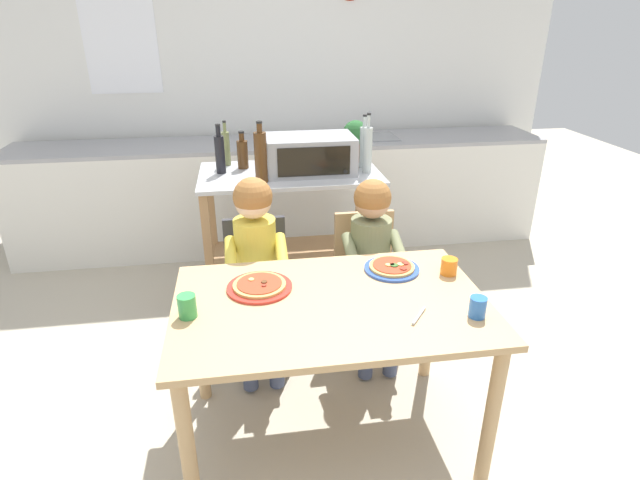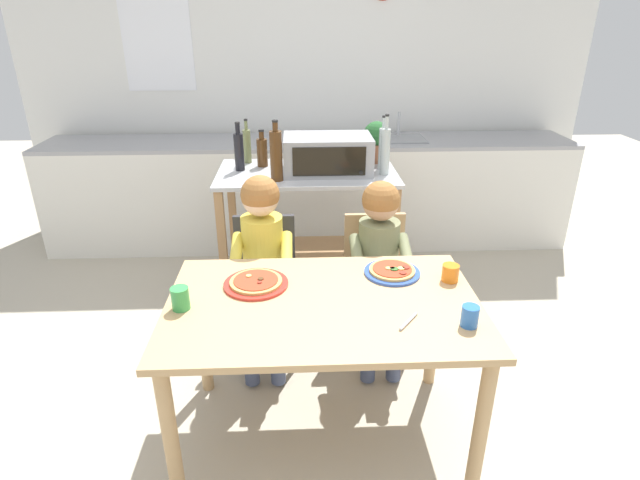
% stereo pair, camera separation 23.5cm
% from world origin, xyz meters
% --- Properties ---
extents(ground_plane, '(10.58, 10.58, 0.00)m').
position_xyz_m(ground_plane, '(0.00, 1.06, 0.00)').
color(ground_plane, '#B7AD99').
extents(back_wall_tiled, '(4.81, 0.14, 2.70)m').
position_xyz_m(back_wall_tiled, '(-0.00, 2.70, 1.35)').
color(back_wall_tiled, white).
rests_on(back_wall_tiled, ground).
extents(kitchen_counter, '(4.33, 0.60, 1.09)m').
position_xyz_m(kitchen_counter, '(0.00, 2.29, 0.45)').
color(kitchen_counter, silver).
rests_on(kitchen_counter, ground).
extents(kitchen_island_cart, '(1.15, 0.64, 0.92)m').
position_xyz_m(kitchen_island_cart, '(-0.04, 1.32, 0.62)').
color(kitchen_island_cart, '#B7BABF').
rests_on(kitchen_island_cart, ground).
extents(toaster_oven, '(0.55, 0.36, 0.23)m').
position_xyz_m(toaster_oven, '(0.09, 1.30, 1.03)').
color(toaster_oven, '#999BA0').
rests_on(toaster_oven, kitchen_island_cart).
extents(bottle_slim_sauce, '(0.05, 0.05, 0.29)m').
position_xyz_m(bottle_slim_sauce, '(-0.43, 1.55, 1.04)').
color(bottle_slim_sauce, olive).
rests_on(bottle_slim_sauce, kitchen_island_cart).
extents(bottle_squat_spirits, '(0.06, 0.06, 0.31)m').
position_xyz_m(bottle_squat_spirits, '(-0.47, 1.37, 1.05)').
color(bottle_squat_spirits, black).
rests_on(bottle_squat_spirits, kitchen_island_cart).
extents(bottle_tall_green_wine, '(0.07, 0.07, 0.36)m').
position_xyz_m(bottle_tall_green_wine, '(-0.22, 1.14, 1.07)').
color(bottle_tall_green_wine, '#4C2D14').
rests_on(bottle_tall_green_wine, kitchen_island_cart).
extents(bottle_dark_olive_oil, '(0.07, 0.07, 0.24)m').
position_xyz_m(bottle_dark_olive_oil, '(-0.33, 1.46, 1.02)').
color(bottle_dark_olive_oil, '#4C2D14').
rests_on(bottle_dark_olive_oil, kitchen_island_cart).
extents(bottle_brown_beer, '(0.06, 0.06, 0.34)m').
position_xyz_m(bottle_brown_beer, '(0.45, 1.35, 1.06)').
color(bottle_brown_beer, '#ADB7B2').
rests_on(bottle_brown_beer, kitchen_island_cart).
extents(bottle_clear_vinegar, '(0.06, 0.06, 0.37)m').
position_xyz_m(bottle_clear_vinegar, '(0.45, 1.24, 1.07)').
color(bottle_clear_vinegar, '#ADB7B2').
rests_on(bottle_clear_vinegar, kitchen_island_cart).
extents(potted_herb_plant, '(0.17, 0.17, 0.27)m').
position_xyz_m(potted_herb_plant, '(0.44, 1.54, 1.06)').
color(potted_herb_plant, '#9E5B3D').
rests_on(potted_herb_plant, kitchen_island_cart).
extents(dining_table, '(1.32, 0.84, 0.74)m').
position_xyz_m(dining_table, '(0.00, 0.00, 0.64)').
color(dining_table, tan).
rests_on(dining_table, ground).
extents(dining_chair_left, '(0.36, 0.36, 0.81)m').
position_xyz_m(dining_chair_left, '(-0.29, 0.70, 0.48)').
color(dining_chair_left, '#333338').
rests_on(dining_chair_left, ground).
extents(dining_chair_right, '(0.36, 0.36, 0.81)m').
position_xyz_m(dining_chair_right, '(0.33, 0.70, 0.48)').
color(dining_chair_right, tan).
rests_on(dining_chair_right, ground).
extents(child_in_yellow_shirt, '(0.32, 0.42, 1.08)m').
position_xyz_m(child_in_yellow_shirt, '(-0.29, 0.59, 0.70)').
color(child_in_yellow_shirt, '#424C6B').
rests_on(child_in_yellow_shirt, ground).
extents(child_in_olive_shirt, '(0.32, 0.42, 1.04)m').
position_xyz_m(child_in_olive_shirt, '(0.33, 0.58, 0.68)').
color(child_in_olive_shirt, '#424C6B').
rests_on(child_in_olive_shirt, ground).
extents(pizza_plate_red_rimmed, '(0.29, 0.29, 0.03)m').
position_xyz_m(pizza_plate_red_rimmed, '(-0.29, 0.16, 0.75)').
color(pizza_plate_red_rimmed, red).
rests_on(pizza_plate_red_rimmed, dining_table).
extents(pizza_plate_blue_rimmed, '(0.26, 0.26, 0.03)m').
position_xyz_m(pizza_plate_blue_rimmed, '(0.33, 0.24, 0.75)').
color(pizza_plate_blue_rimmed, '#3356B7').
rests_on(pizza_plate_blue_rimmed, dining_table).
extents(drinking_cup_green, '(0.07, 0.07, 0.10)m').
position_xyz_m(drinking_cup_green, '(-0.59, -0.03, 0.79)').
color(drinking_cup_green, green).
rests_on(drinking_cup_green, dining_table).
extents(drinking_cup_blue, '(0.07, 0.07, 0.09)m').
position_xyz_m(drinking_cup_blue, '(0.56, -0.21, 0.78)').
color(drinking_cup_blue, blue).
rests_on(drinking_cup_blue, dining_table).
extents(drinking_cup_orange, '(0.08, 0.08, 0.08)m').
position_xyz_m(drinking_cup_orange, '(0.58, 0.16, 0.78)').
color(drinking_cup_orange, orange).
rests_on(drinking_cup_orange, dining_table).
extents(serving_spoon, '(0.10, 0.12, 0.01)m').
position_xyz_m(serving_spoon, '(0.33, -0.17, 0.74)').
color(serving_spoon, '#B7BABF').
rests_on(serving_spoon, dining_table).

